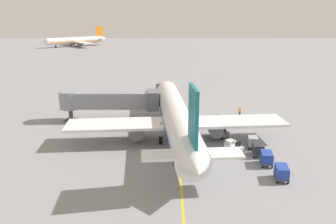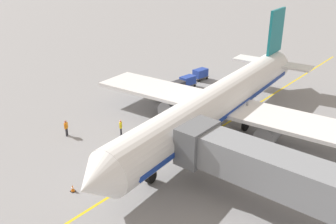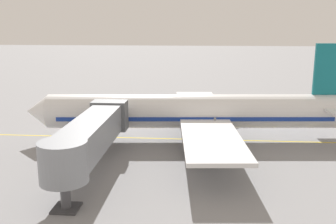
{
  "view_description": "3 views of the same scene",
  "coord_description": "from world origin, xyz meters",
  "px_view_note": "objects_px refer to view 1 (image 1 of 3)",
  "views": [
    {
      "loc": [
        -1.34,
        -48.08,
        17.21
      ],
      "look_at": [
        -1.33,
        0.33,
        3.25
      ],
      "focal_mm": 36.97,
      "sensor_mm": 36.0,
      "label": 1
    },
    {
      "loc": [
        -18.4,
        27.94,
        17.27
      ],
      "look_at": [
        2.41,
        2.77,
        3.04
      ],
      "focal_mm": 39.93,
      "sensor_mm": 36.0,
      "label": 2
    },
    {
      "loc": [
        -41.14,
        -2.36,
        12.51
      ],
      "look_at": [
        2.75,
        1.22,
        2.46
      ],
      "focal_mm": 40.78,
      "sensor_mm": 36.0,
      "label": 3
    }
  ],
  "objects_px": {
    "pushback_tractor": "(161,91)",
    "safety_cone_nose_right": "(193,110)",
    "ground_crew_loader": "(218,118)",
    "baggage_tug_trailing": "(234,147)",
    "baggage_cart_tail_end": "(282,172)",
    "baggage_cart_front": "(253,141)",
    "ground_crew_wing_walker": "(240,112)",
    "baggage_cart_second_in_train": "(258,148)",
    "baggage_cart_third_in_train": "(267,157)",
    "baggage_tug_lead": "(220,132)",
    "distant_taxiing_airliner": "(76,41)",
    "safety_cone_nose_left": "(190,107)",
    "jet_bridge": "(110,100)",
    "parked_airliner": "(176,117)"
  },
  "relations": [
    {
      "from": "ground_crew_loader",
      "to": "pushback_tractor",
      "type": "bearing_deg",
      "value": 116.49
    },
    {
      "from": "baggage_cart_tail_end",
      "to": "safety_cone_nose_right",
      "type": "height_order",
      "value": "baggage_cart_tail_end"
    },
    {
      "from": "pushback_tractor",
      "to": "safety_cone_nose_right",
      "type": "height_order",
      "value": "pushback_tractor"
    },
    {
      "from": "pushback_tractor",
      "to": "baggage_tug_trailing",
      "type": "xyz_separation_m",
      "value": [
        9.77,
        -30.9,
        -0.39
      ]
    },
    {
      "from": "baggage_cart_front",
      "to": "distant_taxiing_airliner",
      "type": "bearing_deg",
      "value": 112.78
    },
    {
      "from": "pushback_tractor",
      "to": "ground_crew_wing_walker",
      "type": "height_order",
      "value": "pushback_tractor"
    },
    {
      "from": "baggage_cart_third_in_train",
      "to": "safety_cone_nose_right",
      "type": "height_order",
      "value": "baggage_cart_third_in_train"
    },
    {
      "from": "jet_bridge",
      "to": "ground_crew_loader",
      "type": "bearing_deg",
      "value": -5.58
    },
    {
      "from": "baggage_tug_trailing",
      "to": "baggage_cart_third_in_train",
      "type": "distance_m",
      "value": 5.02
    },
    {
      "from": "baggage_tug_trailing",
      "to": "ground_crew_loader",
      "type": "xyz_separation_m",
      "value": [
        -0.28,
        11.87,
        0.24
      ]
    },
    {
      "from": "baggage_tug_trailing",
      "to": "jet_bridge",
      "type": "bearing_deg",
      "value": 142.83
    },
    {
      "from": "jet_bridge",
      "to": "baggage_tug_trailing",
      "type": "relative_size",
      "value": 5.92
    },
    {
      "from": "baggage_cart_third_in_train",
      "to": "ground_crew_loader",
      "type": "bearing_deg",
      "value": 102.23
    },
    {
      "from": "baggage_tug_trailing",
      "to": "baggage_cart_front",
      "type": "xyz_separation_m",
      "value": [
        2.77,
        1.5,
        0.24
      ]
    },
    {
      "from": "baggage_tug_lead",
      "to": "baggage_cart_second_in_train",
      "type": "bearing_deg",
      "value": -60.76
    },
    {
      "from": "baggage_cart_second_in_train",
      "to": "safety_cone_nose_right",
      "type": "bearing_deg",
      "value": 108.88
    },
    {
      "from": "baggage_tug_lead",
      "to": "distant_taxiing_airliner",
      "type": "bearing_deg",
      "value": 112.07
    },
    {
      "from": "baggage_cart_tail_end",
      "to": "parked_airliner",
      "type": "bearing_deg",
      "value": 131.32
    },
    {
      "from": "baggage_tug_lead",
      "to": "safety_cone_nose_left",
      "type": "bearing_deg",
      "value": 102.46
    },
    {
      "from": "ground_crew_wing_walker",
      "to": "baggage_cart_third_in_train",
      "type": "bearing_deg",
      "value": -92.13
    },
    {
      "from": "baggage_cart_front",
      "to": "ground_crew_wing_walker",
      "type": "distance_m",
      "value": 13.97
    },
    {
      "from": "parked_airliner",
      "to": "safety_cone_nose_left",
      "type": "relative_size",
      "value": 63.31
    },
    {
      "from": "baggage_cart_front",
      "to": "distant_taxiing_airliner",
      "type": "relative_size",
      "value": 0.1
    },
    {
      "from": "safety_cone_nose_right",
      "to": "ground_crew_loader",
      "type": "bearing_deg",
      "value": -61.54
    },
    {
      "from": "baggage_cart_front",
      "to": "safety_cone_nose_right",
      "type": "xyz_separation_m",
      "value": [
        -6.69,
        17.06,
        -0.66
      ]
    },
    {
      "from": "parked_airliner",
      "to": "baggage_tug_lead",
      "type": "relative_size",
      "value": 13.75
    },
    {
      "from": "baggage_cart_front",
      "to": "baggage_cart_tail_end",
      "type": "bearing_deg",
      "value": -84.29
    },
    {
      "from": "baggage_cart_second_in_train",
      "to": "safety_cone_nose_right",
      "type": "relative_size",
      "value": 5.02
    },
    {
      "from": "baggage_cart_front",
      "to": "ground_crew_wing_walker",
      "type": "bearing_deg",
      "value": 85.56
    },
    {
      "from": "pushback_tractor",
      "to": "safety_cone_nose_right",
      "type": "distance_m",
      "value": 13.69
    },
    {
      "from": "pushback_tractor",
      "to": "baggage_cart_front",
      "type": "xyz_separation_m",
      "value": [
        12.54,
        -29.4,
        -0.15
      ]
    },
    {
      "from": "baggage_tug_lead",
      "to": "baggage_cart_third_in_train",
      "type": "xyz_separation_m",
      "value": [
        4.1,
        -9.55,
        0.24
      ]
    },
    {
      "from": "baggage_cart_second_in_train",
      "to": "safety_cone_nose_left",
      "type": "height_order",
      "value": "baggage_cart_second_in_train"
    },
    {
      "from": "baggage_cart_second_in_train",
      "to": "baggage_cart_tail_end",
      "type": "bearing_deg",
      "value": -82.46
    },
    {
      "from": "ground_crew_wing_walker",
      "to": "safety_cone_nose_right",
      "type": "xyz_separation_m",
      "value": [
        -7.77,
        3.12,
        -0.66
      ]
    },
    {
      "from": "baggage_cart_front",
      "to": "ground_crew_wing_walker",
      "type": "height_order",
      "value": "ground_crew_wing_walker"
    },
    {
      "from": "baggage_tug_trailing",
      "to": "baggage_cart_second_in_train",
      "type": "distance_m",
      "value": 3.05
    },
    {
      "from": "baggage_tug_trailing",
      "to": "baggage_cart_tail_end",
      "type": "bearing_deg",
      "value": -64.36
    },
    {
      "from": "baggage_cart_second_in_train",
      "to": "ground_crew_loader",
      "type": "distance_m",
      "value": 13.37
    },
    {
      "from": "ground_crew_loader",
      "to": "baggage_cart_front",
      "type": "bearing_deg",
      "value": -73.56
    },
    {
      "from": "jet_bridge",
      "to": "baggage_cart_second_in_train",
      "type": "bearing_deg",
      "value": -35.36
    },
    {
      "from": "baggage_cart_tail_end",
      "to": "baggage_tug_lead",
      "type": "bearing_deg",
      "value": 109.26
    },
    {
      "from": "jet_bridge",
      "to": "baggage_tug_trailing",
      "type": "distance_m",
      "value": 22.67
    },
    {
      "from": "baggage_tug_trailing",
      "to": "baggage_cart_third_in_train",
      "type": "height_order",
      "value": "baggage_tug_trailing"
    },
    {
      "from": "baggage_cart_second_in_train",
      "to": "distant_taxiing_airliner",
      "type": "height_order",
      "value": "distant_taxiing_airliner"
    },
    {
      "from": "parked_airliner",
      "to": "ground_crew_wing_walker",
      "type": "bearing_deg",
      "value": 44.04
    },
    {
      "from": "baggage_tug_lead",
      "to": "baggage_tug_trailing",
      "type": "relative_size",
      "value": 0.98
    },
    {
      "from": "baggage_cart_tail_end",
      "to": "baggage_cart_third_in_train",
      "type": "bearing_deg",
      "value": 98.38
    },
    {
      "from": "parked_airliner",
      "to": "ground_crew_loader",
      "type": "xyz_separation_m",
      "value": [
        6.94,
        7.15,
        -2.23
      ]
    },
    {
      "from": "baggage_tug_lead",
      "to": "jet_bridge",
      "type": "bearing_deg",
      "value": 154.87
    }
  ]
}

